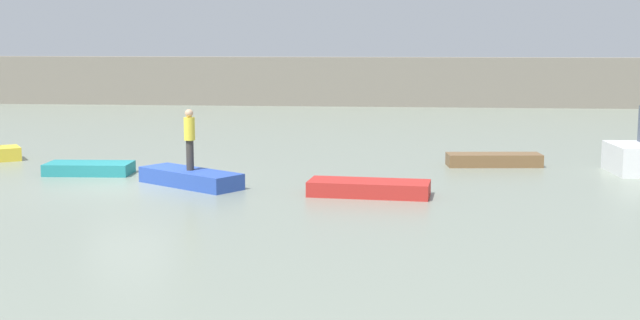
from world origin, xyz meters
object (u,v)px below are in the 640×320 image
Objects in this scene: person_yellow_shirt at (190,136)px; rowboat_teal at (89,168)px; rowboat_blue at (191,178)px; rowboat_red at (369,188)px; rowboat_brown at (494,160)px.

rowboat_teal is at bearing 155.00° from person_yellow_shirt.
rowboat_blue is 1.02× the size of rowboat_red.
rowboat_teal is at bearing 168.18° from rowboat_red.
rowboat_teal is 13.31m from rowboat_brown.
person_yellow_shirt is at bearing -159.23° from rowboat_brown.
rowboat_red is (8.99, -2.77, 0.02)m from rowboat_teal.
rowboat_brown is at bearing 60.35° from rowboat_red.
rowboat_brown is 10.45m from person_yellow_shirt.
person_yellow_shirt is at bearing 174.19° from rowboat_red.
rowboat_brown is (12.98, 2.95, 0.03)m from rowboat_teal.
rowboat_brown is 1.75× the size of person_yellow_shirt.
rowboat_teal is 1.49× the size of person_yellow_shirt.
rowboat_teal is at bearing -173.25° from rowboat_brown.
person_yellow_shirt is (0.00, 0.00, 1.23)m from rowboat_blue.
rowboat_teal is 0.79× the size of rowboat_blue.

